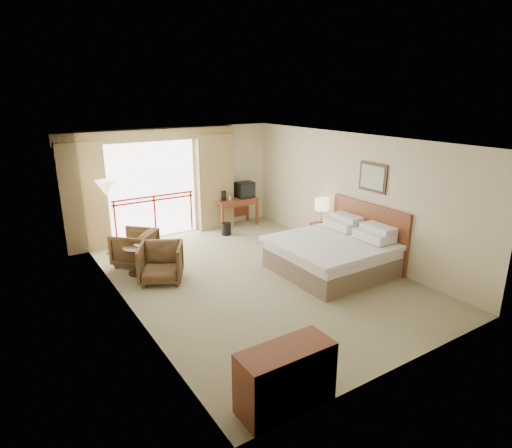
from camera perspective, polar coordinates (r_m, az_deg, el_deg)
floor at (r=8.60m, az=-0.02°, el=-7.03°), size 7.00×7.00×0.00m
ceiling at (r=7.88m, az=-0.02°, el=11.17°), size 7.00×7.00×0.00m
wall_back at (r=11.17m, az=-9.79°, el=5.70°), size 5.00×0.00×5.00m
wall_front at (r=5.68m, az=19.51°, el=-6.42°), size 5.00×0.00×5.00m
wall_left at (r=7.17m, az=-17.12°, el=-1.29°), size 0.00×7.00×7.00m
wall_right at (r=9.67m, az=12.58°, el=3.77°), size 0.00×7.00×7.00m
balcony_door at (r=10.90m, az=-13.58°, el=4.39°), size 2.40×0.00×2.40m
balcony_railing at (r=10.97m, az=-13.41°, el=2.39°), size 2.09×0.03×1.02m
curtain_left at (r=10.37m, az=-21.97°, el=3.24°), size 1.00×0.26×2.50m
curtain_right at (r=11.40m, az=-5.53°, el=5.60°), size 1.00×0.26×2.50m
valance at (r=10.60m, az=-13.92°, el=11.42°), size 4.40×0.22×0.28m
hvac_vent at (r=11.55m, az=-3.94°, el=11.31°), size 0.50×0.04×0.50m
bed at (r=8.87m, az=10.29°, el=-3.90°), size 2.13×2.06×0.97m
headboard at (r=9.44m, az=14.69°, el=-1.14°), size 0.06×2.10×1.30m
framed_art at (r=9.15m, az=15.31°, el=6.02°), size 0.04×0.72×0.60m
nightstand at (r=10.26m, az=8.78°, el=-1.45°), size 0.42×0.49×0.56m
table_lamp at (r=10.09m, az=8.78°, el=2.57°), size 0.33×0.33×0.58m
phone at (r=10.02m, az=9.21°, el=0.02°), size 0.19×0.15×0.08m
desk at (r=11.68m, az=-2.89°, el=2.65°), size 1.17×0.57×0.77m
tv at (r=11.69m, az=-1.49°, el=4.58°), size 0.47×0.37×0.43m
coffee_maker at (r=11.40m, az=-4.31°, el=3.78°), size 0.13×0.13×0.26m
cup at (r=11.45m, az=-3.52°, el=3.45°), size 0.09×0.09×0.10m
wastebasket at (r=11.02m, az=-3.99°, el=-0.65°), size 0.25×0.25×0.31m
armchair_far at (r=9.58m, az=-15.67°, el=-5.09°), size 1.13×1.13×0.74m
armchair_near at (r=8.63m, az=-12.39°, el=-7.37°), size 1.09×1.10×0.75m
side_table at (r=8.90m, az=-15.60°, el=-4.07°), size 0.53×0.53×0.58m
book at (r=8.84m, az=-15.69°, el=-2.94°), size 0.22×0.26×0.02m
floor_lamp at (r=9.94m, az=-19.34°, el=4.17°), size 0.43×0.43×1.69m
dresser at (r=5.24m, az=4.01°, el=-19.77°), size 1.15×0.49×0.77m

